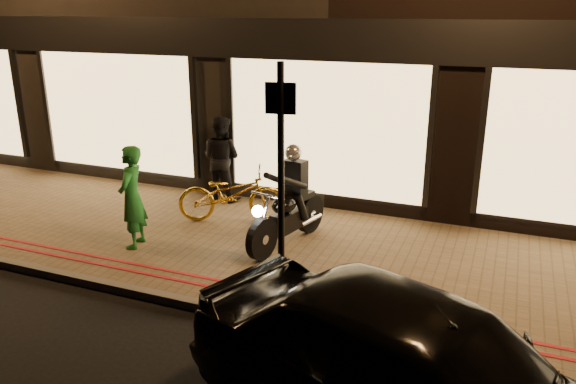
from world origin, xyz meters
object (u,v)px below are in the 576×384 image
at_px(motorcycle, 289,207).
at_px(bicycle_gold, 232,194).
at_px(sign_post, 281,178).
at_px(parked_car, 421,381).
at_px(person_green, 132,197).

height_order(motorcycle, bicycle_gold, motorcycle).
bearing_deg(sign_post, parked_car, -40.73).
height_order(motorcycle, sign_post, sign_post).
xyz_separation_m(motorcycle, bicycle_gold, (-1.30, 0.58, -0.13)).
bearing_deg(parked_car, bicycle_gold, 63.44).
height_order(sign_post, bicycle_gold, sign_post).
bearing_deg(motorcycle, parked_car, -40.69).
xyz_separation_m(bicycle_gold, person_green, (-0.89, -1.55, 0.32)).
distance_m(motorcycle, bicycle_gold, 1.43).
relative_size(sign_post, bicycle_gold, 1.63).
xyz_separation_m(motorcycle, parked_car, (2.61, -3.55, 0.01)).
relative_size(motorcycle, sign_post, 0.64).
distance_m(motorcycle, parked_car, 4.41).
bearing_deg(sign_post, bicycle_gold, 128.68).
relative_size(motorcycle, person_green, 1.19).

